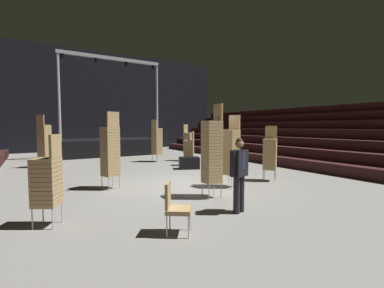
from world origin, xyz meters
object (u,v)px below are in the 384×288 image
stage_riser (108,145)px  chair_stack_rear_right (110,151)px  man_with_tie (239,171)px  chair_stack_front_right (212,151)px  chair_stack_mid_right (188,143)px  chair_stack_aisle_left (47,180)px  chair_stack_mid_left (189,148)px  chair_stack_mid_centre (157,141)px  equipment_road_case (189,163)px  chair_stack_front_left (44,141)px  loose_chair_near_man (175,205)px  chair_stack_rear_centre (231,151)px  chair_stack_rear_left (270,153)px

stage_riser → chair_stack_rear_right: bearing=-103.2°
stage_riser → man_with_tie: size_ratio=3.88×
chair_stack_front_right → chair_stack_mid_right: chair_stack_front_right is taller
stage_riser → chair_stack_aisle_left: (-4.20, -12.59, 0.27)m
chair_stack_mid_left → chair_stack_mid_centre: bearing=60.0°
stage_riser → chair_stack_mid_right: bearing=-61.3°
chair_stack_mid_centre → chair_stack_mid_right: bearing=54.3°
chair_stack_mid_right → equipment_road_case: bearing=32.6°
chair_stack_front_left → equipment_road_case: (5.64, -3.86, -0.97)m
stage_riser → chair_stack_rear_right: stage_riser is taller
chair_stack_aisle_left → equipment_road_case: (5.90, 4.55, -0.63)m
chair_stack_mid_left → chair_stack_mid_right: (0.83, 1.50, 0.17)m
chair_stack_front_right → chair_stack_mid_centre: bearing=-7.8°
chair_stack_mid_centre → chair_stack_rear_right: 6.32m
stage_riser → chair_stack_front_left: stage_riser is taller
chair_stack_mid_right → chair_stack_rear_right: 7.03m
chair_stack_rear_right → man_with_tie: bearing=-82.3°
chair_stack_mid_right → chair_stack_mid_centre: chair_stack_mid_centre is taller
chair_stack_mid_centre → chair_stack_mid_left: bearing=5.8°
chair_stack_front_right → loose_chair_near_man: bearing=134.4°
man_with_tie → chair_stack_rear_centre: bearing=-141.1°
chair_stack_rear_centre → chair_stack_aisle_left: chair_stack_rear_centre is taller
chair_stack_mid_centre → chair_stack_rear_left: size_ratio=1.17×
man_with_tie → chair_stack_mid_left: size_ratio=0.99×
chair_stack_mid_left → chair_stack_rear_centre: chair_stack_rear_centre is taller
chair_stack_front_left → chair_stack_rear_left: size_ratio=1.26×
man_with_tie → chair_stack_rear_left: chair_stack_rear_left is taller
chair_stack_front_right → chair_stack_rear_right: 3.24m
stage_riser → chair_stack_rear_left: 12.14m
stage_riser → man_with_tie: (-0.47, -13.91, 0.32)m
chair_stack_rear_left → loose_chair_near_man: 5.64m
stage_riser → chair_stack_front_left: bearing=-133.3°
chair_stack_mid_centre → chair_stack_front_right: bearing=-28.0°
man_with_tie → chair_stack_rear_right: (-1.89, 3.83, 0.24)m
chair_stack_mid_left → chair_stack_aisle_left: chair_stack_aisle_left is taller
chair_stack_rear_left → chair_stack_aisle_left: 7.07m
chair_stack_front_right → chair_stack_mid_left: size_ratio=1.50×
chair_stack_mid_centre → equipment_road_case: (0.27, -3.01, -0.89)m
chair_stack_front_right → equipment_road_case: bearing=-18.6°
chair_stack_rear_right → loose_chair_near_man: (0.10, -4.13, -0.66)m
chair_stack_front_right → chair_stack_rear_right: bearing=45.5°
chair_stack_front_left → chair_stack_mid_right: 7.17m
chair_stack_front_left → chair_stack_aisle_left: (-0.26, -8.41, -0.34)m
stage_riser → chair_stack_front_left: size_ratio=2.65×
chair_stack_rear_left → loose_chair_near_man: chair_stack_rear_left is taller
chair_stack_rear_right → chair_stack_aisle_left: 3.13m
stage_riser → man_with_tie: stage_riser is taller
chair_stack_front_left → chair_stack_rear_right: chair_stack_front_left is taller
chair_stack_front_right → chair_stack_rear_right: (-2.12, 2.45, -0.08)m
chair_stack_front_left → chair_stack_aisle_left: bearing=-46.4°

